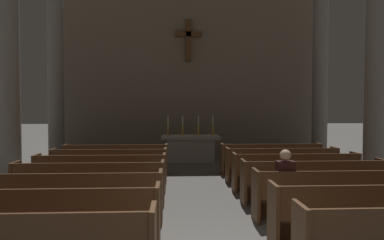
% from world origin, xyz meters
% --- Properties ---
extents(pew_left_row_2, '(3.11, 0.50, 0.95)m').
position_xyz_m(pew_left_row_2, '(-2.39, 1.11, 0.48)').
color(pew_left_row_2, brown).
rests_on(pew_left_row_2, ground).
extents(pew_left_row_3, '(3.11, 0.50, 0.95)m').
position_xyz_m(pew_left_row_3, '(-2.39, 2.26, 0.48)').
color(pew_left_row_3, brown).
rests_on(pew_left_row_3, ground).
extents(pew_left_row_4, '(3.11, 0.50, 0.95)m').
position_xyz_m(pew_left_row_4, '(-2.39, 3.41, 0.48)').
color(pew_left_row_4, brown).
rests_on(pew_left_row_4, ground).
extents(pew_left_row_5, '(3.11, 0.50, 0.95)m').
position_xyz_m(pew_left_row_5, '(-2.39, 4.56, 0.48)').
color(pew_left_row_5, brown).
rests_on(pew_left_row_5, ground).
extents(pew_left_row_6, '(3.11, 0.50, 0.95)m').
position_xyz_m(pew_left_row_6, '(-2.39, 5.71, 0.48)').
color(pew_left_row_6, brown).
rests_on(pew_left_row_6, ground).
extents(pew_left_row_7, '(3.11, 0.50, 0.95)m').
position_xyz_m(pew_left_row_7, '(-2.39, 6.86, 0.48)').
color(pew_left_row_7, brown).
rests_on(pew_left_row_7, ground).
extents(pew_right_row_2, '(3.11, 0.50, 0.95)m').
position_xyz_m(pew_right_row_2, '(2.39, 1.11, 0.48)').
color(pew_right_row_2, brown).
rests_on(pew_right_row_2, ground).
extents(pew_right_row_3, '(3.11, 0.50, 0.95)m').
position_xyz_m(pew_right_row_3, '(2.39, 2.26, 0.48)').
color(pew_right_row_3, brown).
rests_on(pew_right_row_3, ground).
extents(pew_right_row_4, '(3.11, 0.50, 0.95)m').
position_xyz_m(pew_right_row_4, '(2.39, 3.41, 0.48)').
color(pew_right_row_4, brown).
rests_on(pew_right_row_4, ground).
extents(pew_right_row_5, '(3.11, 0.50, 0.95)m').
position_xyz_m(pew_right_row_5, '(2.39, 4.56, 0.48)').
color(pew_right_row_5, brown).
rests_on(pew_right_row_5, ground).
extents(pew_right_row_6, '(3.11, 0.50, 0.95)m').
position_xyz_m(pew_right_row_6, '(2.39, 5.71, 0.48)').
color(pew_right_row_6, brown).
rests_on(pew_right_row_6, ground).
extents(pew_right_row_7, '(3.11, 0.50, 0.95)m').
position_xyz_m(pew_right_row_7, '(2.39, 6.86, 0.48)').
color(pew_right_row_7, brown).
rests_on(pew_right_row_7, ground).
extents(column_left_second, '(0.88, 0.88, 7.64)m').
position_xyz_m(column_left_second, '(-5.06, 5.74, 3.74)').
color(column_left_second, gray).
rests_on(column_left_second, ground).
extents(column_right_second, '(0.88, 0.88, 7.64)m').
position_xyz_m(column_right_second, '(5.06, 5.74, 3.74)').
color(column_right_second, gray).
rests_on(column_right_second, ground).
extents(column_left_third, '(0.88, 0.88, 7.64)m').
position_xyz_m(column_left_third, '(-5.06, 9.57, 3.74)').
color(column_left_third, gray).
rests_on(column_left_third, ground).
extents(column_right_third, '(0.88, 0.88, 7.64)m').
position_xyz_m(column_right_third, '(5.06, 9.57, 3.74)').
color(column_right_third, gray).
rests_on(column_right_third, ground).
extents(altar, '(2.20, 0.90, 1.01)m').
position_xyz_m(altar, '(0.00, 9.36, 0.53)').
color(altar, '#A8A399').
rests_on(altar, ground).
extents(candlestick_outer_left, '(0.16, 0.16, 0.73)m').
position_xyz_m(candlestick_outer_left, '(-0.85, 9.36, 1.25)').
color(candlestick_outer_left, '#B79338').
rests_on(candlestick_outer_left, altar).
extents(candlestick_inner_left, '(0.16, 0.16, 0.73)m').
position_xyz_m(candlestick_inner_left, '(-0.30, 9.36, 1.25)').
color(candlestick_inner_left, '#B79338').
rests_on(candlestick_inner_left, altar).
extents(candlestick_inner_right, '(0.16, 0.16, 0.73)m').
position_xyz_m(candlestick_inner_right, '(0.30, 9.36, 1.25)').
color(candlestick_inner_right, '#B79338').
rests_on(candlestick_inner_right, altar).
extents(candlestick_outer_right, '(0.16, 0.16, 0.73)m').
position_xyz_m(candlestick_outer_right, '(0.85, 9.36, 1.25)').
color(candlestick_outer_right, '#B79338').
rests_on(candlestick_outer_right, altar).
extents(apse_with_cross, '(11.05, 0.46, 8.95)m').
position_xyz_m(apse_with_cross, '(0.00, 11.49, 4.48)').
color(apse_with_cross, gray).
rests_on(apse_with_cross, ground).
extents(lone_worshipper, '(0.32, 0.43, 1.32)m').
position_xyz_m(lone_worshipper, '(1.39, 2.30, 0.69)').
color(lone_worshipper, '#26262B').
rests_on(lone_worshipper, ground).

